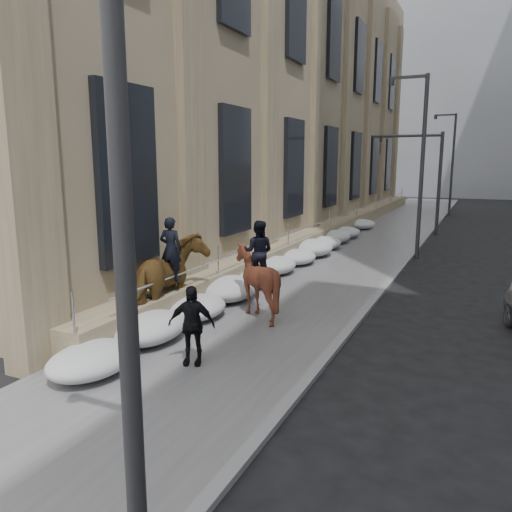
{
  "coord_description": "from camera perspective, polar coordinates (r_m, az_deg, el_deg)",
  "views": [
    {
      "loc": [
        5.58,
        -9.21,
        4.37
      ],
      "look_at": [
        -0.24,
        3.41,
        1.7
      ],
      "focal_mm": 35.0,
      "sensor_mm": 36.0,
      "label": 1
    }
  ],
  "objects": [
    {
      "name": "mounted_horse_left",
      "position": [
        13.39,
        -9.69,
        -2.52
      ],
      "size": [
        1.55,
        2.83,
        2.79
      ],
      "rotation": [
        0.0,
        0.0,
        3.26
      ],
      "color": "#563B19",
      "rests_on": "sidewalk"
    },
    {
      "name": "pedestrian",
      "position": [
        10.64,
        -7.39,
        -7.83
      ],
      "size": [
        1.08,
        0.71,
        1.7
      ],
      "primitive_type": "imported",
      "rotation": [
        0.0,
        0.0,
        0.32
      ],
      "color": "black",
      "rests_on": "sidewalk"
    },
    {
      "name": "bg_building_mid",
      "position": [
        69.89,
        24.46,
        17.85
      ],
      "size": [
        30.0,
        12.0,
        28.0
      ],
      "primitive_type": "cube",
      "color": "slate",
      "rests_on": "ground"
    },
    {
      "name": "sidewalk",
      "position": [
        20.46,
        8.38,
        -1.41
      ],
      "size": [
        5.0,
        80.0,
        0.12
      ],
      "primitive_type": "cube",
      "color": "#565658",
      "rests_on": "ground"
    },
    {
      "name": "curb",
      "position": [
        19.9,
        15.63,
        -2.04
      ],
      "size": [
        0.24,
        80.0,
        0.12
      ],
      "primitive_type": "cube",
      "color": "slate",
      "rests_on": "ground"
    },
    {
      "name": "streetlight_mid",
      "position": [
        23.38,
        18.12,
        10.86
      ],
      "size": [
        1.71,
        0.24,
        8.0
      ],
      "color": "#2D2D30",
      "rests_on": "ground"
    },
    {
      "name": "traffic_signal",
      "position": [
        31.41,
        18.63,
        9.64
      ],
      "size": [
        4.1,
        0.22,
        6.0
      ],
      "color": "#2D2D30",
      "rests_on": "ground"
    },
    {
      "name": "snow_bank",
      "position": [
        19.08,
        2.7,
        -0.94
      ],
      "size": [
        1.7,
        18.1,
        0.76
      ],
      "color": "silver",
      "rests_on": "sidewalk"
    },
    {
      "name": "limestone_building",
      "position": [
        31.45,
        4.59,
        19.12
      ],
      "size": [
        6.1,
        44.0,
        18.0
      ],
      "color": "#837256",
      "rests_on": "ground"
    },
    {
      "name": "mounted_horse_right",
      "position": [
        13.69,
        0.09,
        -2.41
      ],
      "size": [
        1.92,
        2.08,
        2.65
      ],
      "rotation": [
        0.0,
        0.0,
        3.34
      ],
      "color": "#472014",
      "rests_on": "sidewalk"
    },
    {
      "name": "streetlight_near",
      "position": [
        4.29,
        -17.17,
        13.26
      ],
      "size": [
        1.71,
        0.24,
        8.0
      ],
      "color": "#2D2D30",
      "rests_on": "ground"
    },
    {
      "name": "streetlight_far",
      "position": [
        43.3,
        21.37,
        10.41
      ],
      "size": [
        1.71,
        0.24,
        8.0
      ],
      "color": "#2D2D30",
      "rests_on": "ground"
    },
    {
      "name": "ground",
      "position": [
        11.62,
        -6.08,
        -11.28
      ],
      "size": [
        140.0,
        140.0,
        0.0
      ],
      "primitive_type": "plane",
      "color": "black",
      "rests_on": "ground"
    },
    {
      "name": "bg_building_far",
      "position": [
        82.22,
        17.15,
        14.32
      ],
      "size": [
        24.0,
        12.0,
        20.0
      ],
      "primitive_type": "cube",
      "color": "gray",
      "rests_on": "ground"
    }
  ]
}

